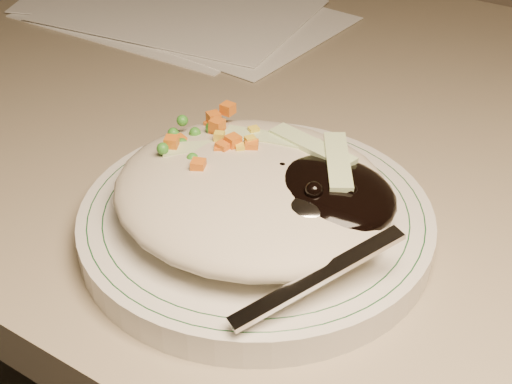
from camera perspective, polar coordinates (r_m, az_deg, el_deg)
The scene contains 5 objects.
desk at distance 0.75m, azimuth 12.89°, elevation -9.53°, with size 1.40×0.70×0.74m.
plate at distance 0.50m, azimuth 0.00°, elevation -2.44°, with size 0.25×0.25×0.02m, color silver.
plate_rim at distance 0.49m, azimuth 0.00°, elevation -1.52°, with size 0.23×0.23×0.00m.
meal at distance 0.48m, azimuth 0.38°, elevation 0.34°, with size 0.21×0.19×0.05m.
papers at distance 0.90m, azimuth -6.52°, elevation 14.50°, with size 0.45×0.32×0.00m.
Camera 1 is at (0.15, 0.86, 1.06)m, focal length 50.00 mm.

